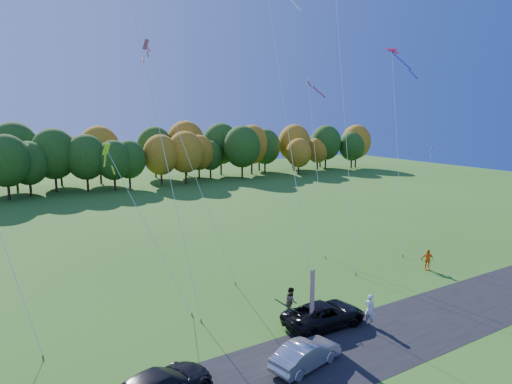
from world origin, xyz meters
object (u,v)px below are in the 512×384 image
black_suv (324,314)px  feather_flag (312,295)px  person_east (428,260)px  silver_sedan (306,354)px

black_suv → feather_flag: bearing=110.0°
feather_flag → person_east: bearing=13.8°
person_east → feather_flag: (-14.65, -3.61, 1.55)m
person_east → feather_flag: 15.17m
silver_sedan → person_east: person_east is taller
black_suv → silver_sedan: (-3.62, -2.90, -0.06)m
black_suv → feather_flag: (-1.32, -0.44, 1.68)m
black_suv → feather_flag: 2.18m
person_east → feather_flag: bearing=-132.8°
black_suv → silver_sedan: 4.64m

